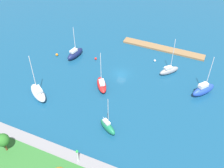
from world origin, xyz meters
TOP-DOWN VIEW (x-y plane):
  - water at (0.00, 0.00)m, footprint 160.00×160.00m
  - pier_dock at (-7.80, -17.81)m, footprint 27.61×3.12m
  - breakwater at (0.00, 31.96)m, footprint 70.00×3.74m
  - harbor_beacon at (-3.27, 31.96)m, footprint 0.56×0.56m
  - park_tree_center at (12.25, 35.91)m, footprint 2.79×2.79m
  - sailboat_gray_far_north at (-12.88, -5.96)m, footprint 5.57×6.03m
  - sailboat_navy_mid_basin at (16.95, -2.12)m, footprint 3.49×7.28m
  - sailboat_green_center_basin at (-5.09, 21.04)m, footprint 5.56×4.18m
  - sailboat_white_far_south at (16.71, 18.14)m, footprint 7.94×6.45m
  - sailboat_red_near_pier at (2.71, 7.95)m, footprint 5.76×6.76m
  - sailboat_blue_east_end at (-23.64, -0.84)m, footprint 6.23×7.22m
  - mooring_buoy_white at (-7.33, -10.06)m, footprint 0.70×0.70m
  - mooring_buoy_red at (10.26, -3.44)m, footprint 0.78×0.78m
  - mooring_buoy_orange at (22.76, -0.27)m, footprint 0.84×0.84m

SIDE VIEW (x-z plane):
  - water at x=0.00m, z-range 0.00..0.00m
  - pier_dock at x=-7.80m, z-range 0.00..0.60m
  - mooring_buoy_white at x=-7.33m, z-range 0.00..0.70m
  - mooring_buoy_red at x=10.26m, z-range 0.00..0.78m
  - mooring_buoy_orange at x=22.76m, z-range 0.00..0.84m
  - breakwater at x=0.00m, z-range 0.00..1.05m
  - sailboat_red_near_pier at x=2.71m, z-range -4.65..6.92m
  - sailboat_gray_far_north at x=-12.88m, z-range -4.75..7.05m
  - sailboat_green_center_basin at x=-5.09m, z-range -4.00..6.38m
  - sailboat_navy_mid_basin at x=16.95m, z-range -3.96..6.54m
  - sailboat_white_far_south at x=16.71m, z-range -5.08..8.06m
  - sailboat_blue_east_end at x=-23.64m, z-range -4.49..7.69m
  - harbor_beacon at x=-3.27m, z-range 1.34..5.07m
  - park_tree_center at x=12.25m, z-range 2.26..7.16m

